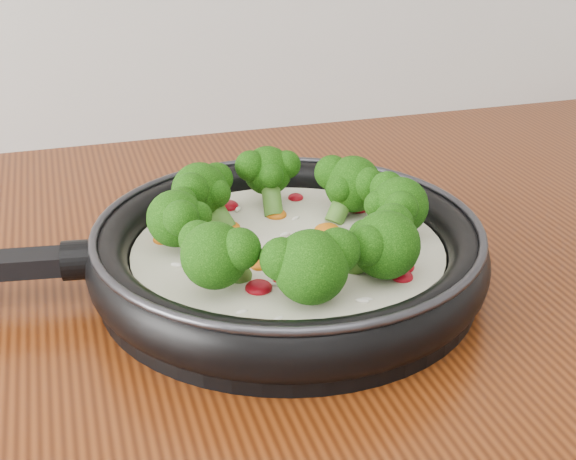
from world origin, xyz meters
name	(u,v)px	position (x,y,z in m)	size (l,w,h in m)	color
skillet	(285,248)	(0.13, 1.08, 0.93)	(0.54, 0.37, 0.09)	black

